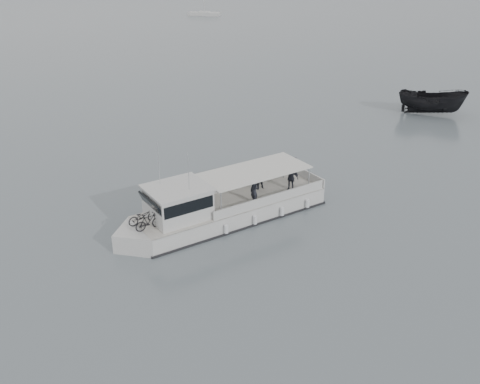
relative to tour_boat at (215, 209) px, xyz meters
name	(u,v)px	position (x,y,z in m)	size (l,w,h in m)	color
ground	(188,198)	(-0.71, 3.73, -0.90)	(1400.00, 1400.00, 0.00)	#525D60
tour_boat	(215,209)	(0.00, 0.00, 0.00)	(13.06, 6.04, 5.48)	silver
dark_motorboat	(432,102)	(24.99, 14.15, 0.28)	(2.30, 6.12, 2.37)	black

